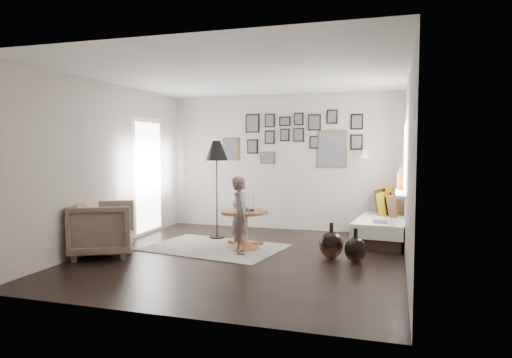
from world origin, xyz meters
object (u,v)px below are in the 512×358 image
(magazine_basket, at_px, (103,242))
(demijohn_large, at_px, (331,244))
(pedestal_table, at_px, (244,231))
(armchair, at_px, (103,229))
(child, at_px, (241,215))
(floor_lamp, at_px, (217,154))
(demijohn_small, at_px, (355,249))
(daybed, at_px, (384,224))
(vase, at_px, (239,199))

(magazine_basket, height_order, demijohn_large, demijohn_large)
(pedestal_table, distance_m, armchair, 2.10)
(demijohn_large, relative_size, child, 0.45)
(floor_lamp, xyz_separation_m, child, (0.77, -0.97, -0.89))
(demijohn_small, bearing_deg, demijohn_large, 161.08)
(demijohn_small, bearing_deg, armchair, -169.03)
(daybed, xyz_separation_m, floor_lamp, (-2.79, -0.66, 1.18))
(armchair, height_order, demijohn_small, armchair)
(daybed, height_order, floor_lamp, floor_lamp)
(armchair, xyz_separation_m, magazine_basket, (-0.02, 0.02, -0.20))
(vase, bearing_deg, child, -67.55)
(daybed, distance_m, demijohn_small, 1.67)
(daybed, bearing_deg, magazine_basket, -143.53)
(magazine_basket, bearing_deg, floor_lamp, 55.43)
(pedestal_table, bearing_deg, armchair, -150.73)
(pedestal_table, distance_m, daybed, 2.46)
(pedestal_table, distance_m, floor_lamp, 1.52)
(daybed, height_order, demijohn_large, daybed)
(magazine_basket, height_order, demijohn_small, demijohn_small)
(vase, relative_size, demijohn_small, 1.17)
(daybed, xyz_separation_m, magazine_basket, (-3.92, -2.31, -0.09))
(magazine_basket, bearing_deg, demijohn_large, 13.84)
(floor_lamp, bearing_deg, child, -51.55)
(demijohn_large, bearing_deg, daybed, 65.51)
(pedestal_table, bearing_deg, vase, 165.96)
(pedestal_table, xyz_separation_m, armchair, (-1.83, -1.02, 0.12))
(daybed, height_order, magazine_basket, daybed)
(vase, relative_size, demijohn_large, 1.07)
(demijohn_small, relative_size, child, 0.41)
(floor_lamp, relative_size, magazine_basket, 4.09)
(daybed, bearing_deg, pedestal_table, -141.98)
(pedestal_table, distance_m, demijohn_small, 1.78)
(daybed, bearing_deg, floor_lamp, -160.66)
(daybed, relative_size, child, 1.66)
(demijohn_large, bearing_deg, armchair, -165.84)
(floor_lamp, xyz_separation_m, demijohn_small, (2.45, -0.97, -1.29))
(pedestal_table, height_order, magazine_basket, pedestal_table)
(armchair, height_order, demijohn_large, armchair)
(vase, height_order, daybed, vase)
(vase, bearing_deg, armchair, -149.14)
(pedestal_table, height_order, demijohn_large, pedestal_table)
(magazine_basket, distance_m, demijohn_small, 3.65)
(armchair, bearing_deg, pedestal_table, -89.25)
(vase, relative_size, magazine_basket, 1.33)
(armchair, xyz_separation_m, demijohn_large, (3.22, 0.81, -0.20))
(floor_lamp, distance_m, demijohn_large, 2.59)
(demijohn_large, height_order, demijohn_small, demijohn_large)
(vase, bearing_deg, daybed, 30.71)
(magazine_basket, bearing_deg, daybed, 30.50)
(vase, relative_size, armchair, 0.63)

